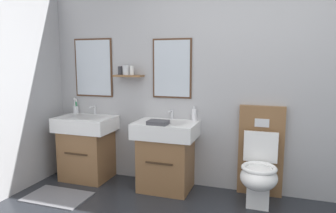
# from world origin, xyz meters

# --- Properties ---
(wall_back) EXTENTS (5.13, 0.27, 2.61)m
(wall_back) POSITION_xyz_m (-0.02, 1.71, 1.31)
(wall_back) COLOR #A8A8AA
(wall_back) RESTS_ON ground
(bath_mat) EXTENTS (0.68, 0.44, 0.01)m
(bath_mat) POSITION_xyz_m (-1.94, 0.83, 0.01)
(bath_mat) COLOR slate
(bath_mat) RESTS_ON ground
(vanity_sink_left) EXTENTS (0.70, 0.51, 0.79)m
(vanity_sink_left) POSITION_xyz_m (-1.94, 1.44, 0.42)
(vanity_sink_left) COLOR brown
(vanity_sink_left) RESTS_ON ground
(tap_on_left_sink) EXTENTS (0.03, 0.13, 0.11)m
(tap_on_left_sink) POSITION_xyz_m (-1.94, 1.63, 0.86)
(tap_on_left_sink) COLOR silver
(tap_on_left_sink) RESTS_ON vanity_sink_left
(vanity_sink_right) EXTENTS (0.70, 0.51, 0.79)m
(vanity_sink_right) POSITION_xyz_m (-0.89, 1.44, 0.42)
(vanity_sink_right) COLOR brown
(vanity_sink_right) RESTS_ON ground
(tap_on_right_sink) EXTENTS (0.03, 0.13, 0.11)m
(tap_on_right_sink) POSITION_xyz_m (-0.89, 1.63, 0.86)
(tap_on_right_sink) COLOR silver
(tap_on_right_sink) RESTS_ON vanity_sink_right
(toilet) EXTENTS (0.48, 0.62, 1.00)m
(toilet) POSITION_xyz_m (0.14, 1.45, 0.38)
(toilet) COLOR brown
(toilet) RESTS_ON ground
(toothbrush_cup) EXTENTS (0.07, 0.07, 0.21)m
(toothbrush_cup) POSITION_xyz_m (-2.21, 1.61, 0.85)
(toothbrush_cup) COLOR silver
(toothbrush_cup) RESTS_ON vanity_sink_left
(soap_dispenser) EXTENTS (0.06, 0.06, 0.17)m
(soap_dispenser) POSITION_xyz_m (-0.61, 1.62, 0.86)
(soap_dispenser) COLOR white
(soap_dispenser) RESTS_ON vanity_sink_right
(folded_hand_towel) EXTENTS (0.22, 0.16, 0.04)m
(folded_hand_towel) POSITION_xyz_m (-0.93, 1.28, 0.81)
(folded_hand_towel) COLOR #47474C
(folded_hand_towel) RESTS_ON vanity_sink_right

